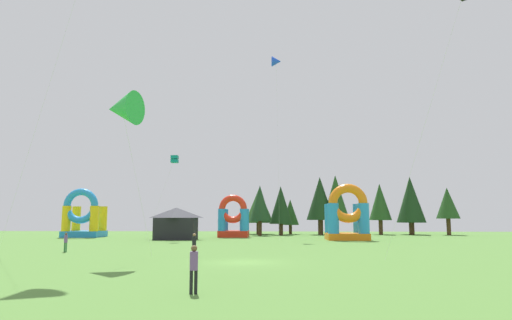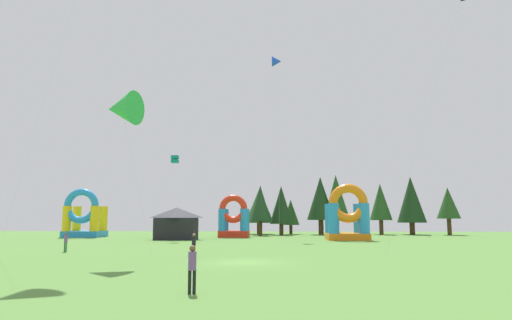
# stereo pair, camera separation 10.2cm
# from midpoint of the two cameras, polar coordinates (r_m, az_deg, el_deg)

# --- Properties ---
(ground_plane) EXTENTS (120.00, 120.00, 0.00)m
(ground_plane) POSITION_cam_midpoint_polar(r_m,az_deg,el_deg) (29.26, -1.40, -13.00)
(ground_plane) COLOR #548438
(kite_teal_box) EXTENTS (3.93, 0.85, 10.56)m
(kite_teal_box) POSITION_cam_midpoint_polar(r_m,az_deg,el_deg) (56.83, -10.45, 0.09)
(kite_teal_box) COLOR #0C7F7A
(kite_teal_box) RESTS_ON ground_plane
(kite_blue_delta) EXTENTS (1.44, 7.12, 25.81)m
(kite_blue_delta) POSITION_cam_midpoint_polar(r_m,az_deg,el_deg) (65.39, 2.57, 12.51)
(kite_blue_delta) COLOR blue
(kite_blue_delta) RESTS_ON ground_plane
(kite_green_delta) EXTENTS (2.64, 5.66, 11.27)m
(kite_green_delta) POSITION_cam_midpoint_polar(r_m,az_deg,el_deg) (31.19, -16.90, 6.33)
(kite_green_delta) COLOR green
(kite_green_delta) RESTS_ON ground_plane
(person_midfield) EXTENTS (0.38, 0.38, 1.83)m
(person_midfield) POSITION_cam_midpoint_polar(r_m,az_deg,el_deg) (17.63, -8.15, -13.18)
(person_midfield) COLOR black
(person_midfield) RESTS_ON ground_plane
(person_left_edge) EXTENTS (0.32, 0.32, 1.61)m
(person_left_edge) POSITION_cam_midpoint_polar(r_m,az_deg,el_deg) (40.51, -23.28, -9.47)
(person_left_edge) COLOR #33723F
(person_left_edge) RESTS_ON ground_plane
(person_far_side) EXTENTS (0.38, 0.38, 1.71)m
(person_far_side) POSITION_cam_midpoint_polar(r_m,az_deg,el_deg) (33.37, -8.03, -10.48)
(person_far_side) COLOR black
(person_far_side) RESTS_ON ground_plane
(inflatable_red_slide) EXTENTS (5.22, 4.37, 6.90)m
(inflatable_red_slide) POSITION_cam_midpoint_polar(r_m,az_deg,el_deg) (68.76, -21.33, -7.02)
(inflatable_red_slide) COLOR #268CD8
(inflatable_red_slide) RESTS_ON ground_plane
(inflatable_orange_dome) EXTENTS (4.22, 4.03, 6.01)m
(inflatable_orange_dome) POSITION_cam_midpoint_polar(r_m,az_deg,el_deg) (64.27, -2.95, -7.84)
(inflatable_orange_dome) COLOR red
(inflatable_orange_dome) RESTS_ON ground_plane
(inflatable_yellow_castle) EXTENTS (5.13, 4.95, 7.00)m
(inflatable_yellow_castle) POSITION_cam_midpoint_polar(r_m,az_deg,el_deg) (57.84, 11.54, -7.33)
(inflatable_yellow_castle) COLOR orange
(inflatable_yellow_castle) RESTS_ON ground_plane
(festival_tent) EXTENTS (5.06, 3.63, 4.07)m
(festival_tent) POSITION_cam_midpoint_polar(r_m,az_deg,el_deg) (58.47, -10.26, -8.02)
(festival_tent) COLOR black
(festival_tent) RESTS_ON ground_plane
(tree_row_0) EXTENTS (4.79, 4.79, 7.66)m
(tree_row_0) POSITION_cam_midpoint_polar(r_m,az_deg,el_deg) (74.99, 0.35, -5.87)
(tree_row_0) COLOR #4C331E
(tree_row_0) RESTS_ON ground_plane
(tree_row_1) EXTENTS (3.37, 3.37, 7.79)m
(tree_row_1) POSITION_cam_midpoint_polar(r_m,az_deg,el_deg) (69.60, 0.46, -5.58)
(tree_row_1) COLOR #4C331E
(tree_row_1) RESTS_ON ground_plane
(tree_row_2) EXTENTS (3.65, 3.65, 7.76)m
(tree_row_2) POSITION_cam_midpoint_polar(r_m,az_deg,el_deg) (71.23, 3.15, -5.79)
(tree_row_2) COLOR #4C331E
(tree_row_2) RESTS_ON ground_plane
(tree_row_3) EXTENTS (2.86, 2.86, 5.77)m
(tree_row_3) POSITION_cam_midpoint_polar(r_m,az_deg,el_deg) (74.95, 4.38, -6.71)
(tree_row_3) COLOR #4C331E
(tree_row_3) RESTS_ON ground_plane
(tree_row_4) EXTENTS (4.50, 4.50, 9.38)m
(tree_row_4) POSITION_cam_midpoint_polar(r_m,az_deg,el_deg) (73.59, 8.18, -4.93)
(tree_row_4) COLOR #4C331E
(tree_row_4) RESTS_ON ground_plane
(tree_row_5) EXTENTS (4.28, 4.28, 9.66)m
(tree_row_5) POSITION_cam_midpoint_polar(r_m,az_deg,el_deg) (73.58, 10.14, -4.77)
(tree_row_5) COLOR #4C331E
(tree_row_5) RESTS_ON ground_plane
(tree_row_6) EXTENTS (3.65, 3.65, 8.35)m
(tree_row_6) POSITION_cam_midpoint_polar(r_m,az_deg,el_deg) (76.33, 15.57, -5.22)
(tree_row_6) COLOR #4C331E
(tree_row_6) RESTS_ON ground_plane
(tree_row_7) EXTENTS (4.62, 4.62, 9.43)m
(tree_row_7) POSITION_cam_midpoint_polar(r_m,az_deg,el_deg) (77.27, 19.17, -4.84)
(tree_row_7) COLOR #4C331E
(tree_row_7) RESTS_ON ground_plane
(tree_row_8) EXTENTS (3.61, 3.61, 7.57)m
(tree_row_8) POSITION_cam_midpoint_polar(r_m,az_deg,el_deg) (77.85, 23.31, -5.13)
(tree_row_8) COLOR #4C331E
(tree_row_8) RESTS_ON ground_plane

